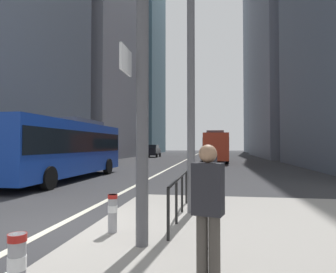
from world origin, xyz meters
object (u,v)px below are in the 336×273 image
(bollard_right, at_px, (113,211))
(city_bus_red_receding, at_px, (214,146))
(street_lamp_post, at_px, (191,16))
(city_bus_blue_oncoming, at_px, (64,146))
(car_receding_near, at_px, (207,150))
(bollard_left, at_px, (17,267))
(pedestrian_walking, at_px, (208,205))
(traffic_signal_gantry, at_px, (21,25))
(pedestrian_far, at_px, (211,171))
(car_oncoming_mid, at_px, (153,151))

(bollard_right, bearing_deg, city_bus_red_receding, 86.11)
(city_bus_red_receding, height_order, street_lamp_post, street_lamp_post)
(city_bus_blue_oncoming, xyz_separation_m, city_bus_red_receding, (8.04, 19.56, 0.00))
(car_receding_near, xyz_separation_m, bollard_left, (-0.73, -51.68, -0.39))
(pedestrian_walking, bearing_deg, traffic_signal_gantry, 160.42)
(pedestrian_walking, bearing_deg, pedestrian_far, 90.25)
(street_lamp_post, height_order, pedestrian_far, street_lamp_post)
(street_lamp_post, bearing_deg, city_bus_blue_oncoming, 134.65)
(bollard_right, bearing_deg, pedestrian_walking, -45.19)
(car_receding_near, relative_size, bollard_left, 5.41)
(car_receding_near, xyz_separation_m, traffic_signal_gantry, (-2.26, -49.47, 3.16))
(bollard_left, bearing_deg, bollard_right, 89.09)
(city_bus_blue_oncoming, xyz_separation_m, bollard_left, (6.02, -12.48, -1.24))
(city_bus_blue_oncoming, bearing_deg, car_receding_near, 80.23)
(bollard_left, height_order, pedestrian_walking, pedestrian_walking)
(traffic_signal_gantry, bearing_deg, street_lamp_post, 41.90)
(city_bus_blue_oncoming, bearing_deg, street_lamp_post, -45.35)
(street_lamp_post, distance_m, bollard_left, 6.93)
(car_oncoming_mid, height_order, traffic_signal_gantry, traffic_signal_gantry)
(street_lamp_post, height_order, bollard_left, street_lamp_post)
(pedestrian_walking, bearing_deg, city_bus_blue_oncoming, 124.80)
(car_oncoming_mid, height_order, pedestrian_walking, car_oncoming_mid)
(car_receding_near, bearing_deg, pedestrian_walking, -88.59)
(pedestrian_walking, xyz_separation_m, pedestrian_far, (-0.02, 5.34, -0.01))
(city_bus_blue_oncoming, bearing_deg, traffic_signal_gantry, -66.38)
(city_bus_red_receding, relative_size, bollard_right, 15.08)
(city_bus_blue_oncoming, bearing_deg, car_oncoming_mid, 92.80)
(bollard_right, relative_size, pedestrian_walking, 0.43)
(bollard_left, bearing_deg, pedestrian_walking, 25.75)
(car_oncoming_mid, bearing_deg, car_receding_near, 43.55)
(car_oncoming_mid, relative_size, bollard_right, 5.99)
(traffic_signal_gantry, bearing_deg, pedestrian_walking, -19.58)
(street_lamp_post, distance_m, bollard_right, 5.31)
(traffic_signal_gantry, distance_m, pedestrian_far, 6.18)
(bollard_left, height_order, pedestrian_far, pedestrian_far)
(car_oncoming_mid, distance_m, traffic_signal_gantry, 42.15)
(traffic_signal_gantry, xyz_separation_m, pedestrian_far, (3.49, 4.09, -3.04))
(city_bus_red_receding, xyz_separation_m, bollard_right, (-1.98, -29.12, -1.26))
(city_bus_red_receding, xyz_separation_m, pedestrian_far, (-0.06, -25.73, -0.72))
(city_bus_blue_oncoming, relative_size, pedestrian_walking, 6.27)
(car_receding_near, distance_m, street_lamp_post, 46.99)
(city_bus_blue_oncoming, xyz_separation_m, bollard_right, (6.06, -9.56, -1.26))
(street_lamp_post, bearing_deg, bollard_right, -125.63)
(car_receding_near, bearing_deg, bollard_right, -90.81)
(city_bus_blue_oncoming, height_order, car_receding_near, city_bus_blue_oncoming)
(city_bus_blue_oncoming, bearing_deg, city_bus_red_receding, 67.65)
(street_lamp_post, xyz_separation_m, bollard_left, (-1.47, -4.90, -4.68))
(city_bus_red_receding, bearing_deg, city_bus_blue_oncoming, -112.35)
(pedestrian_far, bearing_deg, city_bus_red_receding, 89.87)
(car_receding_near, bearing_deg, bollard_left, -90.81)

